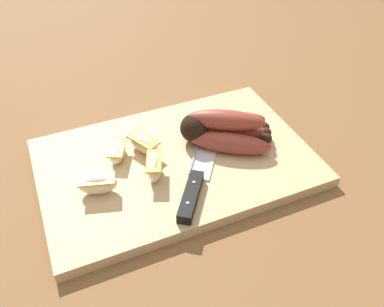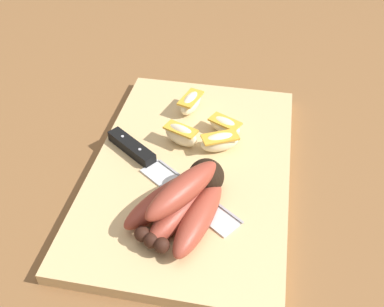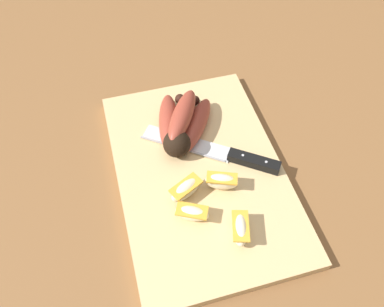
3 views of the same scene
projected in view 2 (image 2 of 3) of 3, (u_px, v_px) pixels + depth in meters
The scene contains 8 objects.
ground_plane at pixel (194, 182), 0.70m from camera, with size 6.00×6.00×0.00m, color brown.
cutting_board at pixel (191, 170), 0.71m from camera, with size 0.47×0.31×0.02m, color tan.
banana_bunch at pixel (185, 200), 0.61m from camera, with size 0.17×0.14×0.07m.
chefs_knife at pixel (151, 163), 0.70m from camera, with size 0.19×0.24×0.02m.
apple_wedge_near at pixel (225, 125), 0.75m from camera, with size 0.05×0.06×0.03m.
apple_wedge_middle at pixel (220, 142), 0.72m from camera, with size 0.05×0.07×0.03m.
apple_wedge_far at pixel (191, 103), 0.80m from camera, with size 0.07×0.04×0.03m.
apple_wedge_extra at pixel (181, 135), 0.73m from camera, with size 0.04×0.06×0.04m.
Camera 2 is at (0.49, 0.09, 0.50)m, focal length 41.36 mm.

